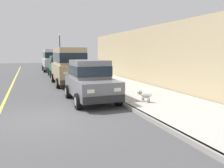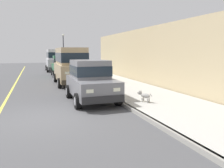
% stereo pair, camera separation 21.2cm
% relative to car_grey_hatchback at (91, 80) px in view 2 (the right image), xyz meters
% --- Properties ---
extents(ground_plane, '(80.00, 80.00, 0.00)m').
position_rel_car_grey_hatchback_xyz_m(ground_plane, '(-2.14, -2.07, -0.98)').
color(ground_plane, '#4C4C4F').
extents(curb, '(0.16, 64.00, 0.14)m').
position_rel_car_grey_hatchback_xyz_m(curb, '(1.06, -2.07, -0.91)').
color(curb, gray).
rests_on(curb, ground).
extents(sidewalk, '(3.60, 64.00, 0.14)m').
position_rel_car_grey_hatchback_xyz_m(sidewalk, '(2.86, -2.07, -0.91)').
color(sidewalk, '#B7B5AD').
rests_on(sidewalk, ground).
extents(car_grey_hatchback, '(1.98, 3.81, 1.88)m').
position_rel_car_grey_hatchback_xyz_m(car_grey_hatchback, '(0.00, 0.00, 0.00)').
color(car_grey_hatchback, slate).
rests_on(car_grey_hatchback, ground).
extents(car_tan_van, '(2.15, 4.91, 2.52)m').
position_rel_car_grey_hatchback_xyz_m(car_tan_van, '(-0.01, 5.61, 0.42)').
color(car_tan_van, tan).
rests_on(car_tan_van, ground).
extents(car_green_hatchback, '(2.00, 3.82, 1.88)m').
position_rel_car_grey_hatchback_xyz_m(car_green_hatchback, '(0.08, 11.24, 0.00)').
color(car_green_hatchback, '#23663D').
rests_on(car_green_hatchback, ground).
extents(car_silver_van, '(2.15, 4.91, 2.52)m').
position_rel_car_grey_hatchback_xyz_m(car_silver_van, '(-0.04, 16.88, 0.42)').
color(car_silver_van, '#BCBCC1').
rests_on(car_silver_van, ground).
extents(dog_grey, '(0.43, 0.69, 0.49)m').
position_rel_car_grey_hatchback_xyz_m(dog_grey, '(1.94, -1.60, -0.55)').
color(dog_grey, '#999691').
rests_on(dog_grey, sidewalk).
extents(street_lamp, '(0.36, 0.36, 4.42)m').
position_rel_car_grey_hatchback_xyz_m(street_lamp, '(1.41, 20.38, 1.93)').
color(street_lamp, '#2D2D33').
rests_on(street_lamp, sidewalk).
extents(building_facade, '(0.50, 20.00, 3.86)m').
position_rel_car_grey_hatchback_xyz_m(building_facade, '(4.96, 4.05, 0.96)').
color(building_facade, tan).
rests_on(building_facade, ground).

